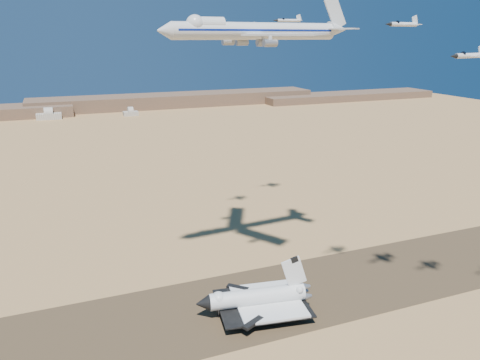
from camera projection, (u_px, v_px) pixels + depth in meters
name	position (u px, v px, depth m)	size (l,w,h in m)	color
ground	(224.00, 309.00, 179.10)	(1200.00, 1200.00, 0.00)	tan
runway	(224.00, 309.00, 179.09)	(600.00, 50.00, 0.06)	#483424
ridgeline	(142.00, 104.00, 668.37)	(960.00, 90.00, 18.00)	brown
hangars	(45.00, 116.00, 580.26)	(200.50, 29.50, 30.00)	beige
shuttle	(256.00, 299.00, 175.21)	(44.32, 31.41, 21.78)	silver
carrier_747	(251.00, 31.00, 172.23)	(78.34, 60.67, 19.53)	silver
crew_a	(283.00, 316.00, 172.81)	(0.67, 0.44, 1.85)	orange
crew_b	(278.00, 316.00, 172.91)	(0.81, 0.47, 1.66)	orange
crew_c	(289.00, 314.00, 174.44)	(1.01, 0.52, 1.73)	orange
chase_jet_a	(403.00, 24.00, 142.89)	(13.82, 7.65, 3.45)	silver
chase_jet_b	(469.00, 55.00, 141.64)	(16.51, 9.28, 4.14)	silver
chase_jet_e	(244.00, 28.00, 216.10)	(13.93, 7.51, 3.47)	silver
chase_jet_f	(288.00, 20.00, 239.35)	(15.83, 8.59, 3.94)	silver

